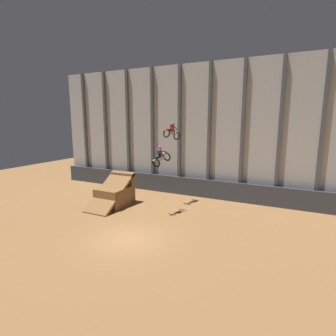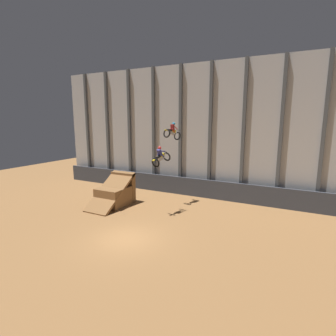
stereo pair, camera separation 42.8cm
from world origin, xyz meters
TOP-DOWN VIEW (x-y plane):
  - ground_plane at (0.00, 0.00)m, footprint 60.00×60.00m
  - arena_back_wall at (0.00, 11.42)m, footprint 32.00×0.40m
  - lower_barrier at (0.00, 10.59)m, footprint 31.36×0.20m
  - dirt_ramp at (-4.90, 5.24)m, footprint 2.36×4.24m
  - rider_bike_left_air at (-0.71, 7.84)m, footprint 1.11×1.78m
  - rider_bike_right_air at (-0.34, 5.09)m, footprint 1.01×1.89m

SIDE VIEW (x-z plane):
  - ground_plane at x=0.00m, z-range 0.00..0.00m
  - lower_barrier at x=0.00m, z-range 0.00..1.76m
  - dirt_ramp at x=-4.90m, z-range -0.43..2.37m
  - rider_bike_right_air at x=-0.34m, z-range 3.70..5.30m
  - arena_back_wall at x=0.00m, z-range 0.00..12.50m
  - rider_bike_left_air at x=-0.71m, z-range 5.49..7.06m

